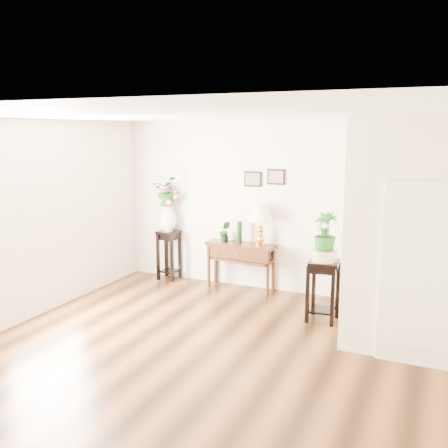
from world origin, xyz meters
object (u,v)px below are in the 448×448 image
Objects in this scene: plant_stand_b at (323,291)px; plant_stand_a at (169,255)px; table_lamp at (261,224)px; console_table at (241,266)px.

plant_stand_a is at bearing 163.58° from plant_stand_b.
table_lamp is 1.87m from plant_stand_a.
plant_stand_b is (2.99, -0.88, -0.01)m from plant_stand_a.
plant_stand_b reaches higher than console_table.
console_table is 1.39m from plant_stand_a.
console_table is 0.82m from table_lamp.
plant_stand_b is (1.25, -0.88, -0.70)m from table_lamp.
table_lamp is 0.81× the size of plant_stand_b.
plant_stand_a reaches higher than console_table.
plant_stand_a is (-1.39, 0.00, 0.05)m from console_table.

